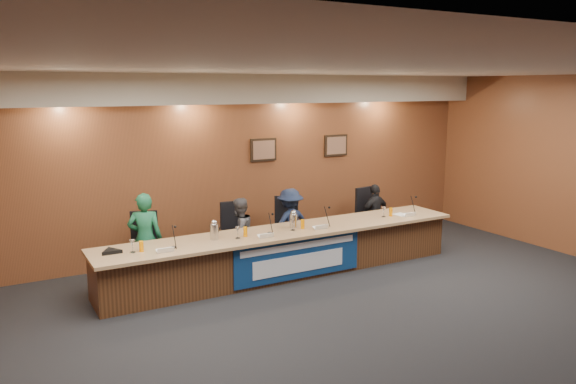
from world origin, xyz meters
name	(u,v)px	position (x,y,z in m)	size (l,w,h in m)	color
floor	(379,329)	(0.00, 0.00, 0.00)	(10.00, 10.00, 0.00)	black
ceiling	(387,68)	(0.00, 0.00, 3.20)	(10.00, 8.00, 0.04)	silver
wall_back	(243,165)	(0.00, 4.00, 1.60)	(10.00, 0.04, 3.20)	brown
soffit	(248,89)	(0.00, 3.75, 2.95)	(10.00, 0.50, 0.50)	beige
dais_body	(286,253)	(0.00, 2.40, 0.35)	(6.00, 0.80, 0.70)	#4A2A16
dais_top	(287,231)	(0.00, 2.35, 0.72)	(6.10, 0.95, 0.05)	#A57F55
banner	(299,258)	(0.00, 1.99, 0.38)	(2.20, 0.02, 0.65)	navy
banner_text_upper	(299,246)	(0.00, 1.97, 0.58)	(2.00, 0.01, 0.10)	silver
banner_text_lower	(299,263)	(0.00, 1.97, 0.30)	(1.60, 0.01, 0.28)	silver
wall_photo_left	(263,150)	(0.40, 3.97, 1.85)	(0.52, 0.04, 0.42)	black
wall_photo_right	(336,145)	(2.00, 3.97, 1.85)	(0.52, 0.04, 0.42)	black
panelist_a	(145,239)	(-2.08, 3.08, 0.71)	(0.52, 0.34, 1.42)	#19603C
panelist_b	(239,233)	(-0.51, 3.08, 0.59)	(0.58, 0.45, 1.19)	#49494D
panelist_c	(290,224)	(0.46, 3.08, 0.63)	(0.81, 0.47, 1.26)	#141E39
panelist_d	(375,215)	(2.32, 3.08, 0.59)	(0.69, 0.29, 1.18)	black
office_chair_a	(144,251)	(-2.08, 3.18, 0.48)	(0.48, 0.48, 0.08)	black
office_chair_b	(237,238)	(-0.51, 3.18, 0.48)	(0.48, 0.48, 0.08)	black
office_chair_c	(287,231)	(0.46, 3.18, 0.48)	(0.48, 0.48, 0.08)	black
office_chair_d	(372,219)	(2.32, 3.18, 0.48)	(0.48, 0.48, 0.08)	black
nameplate_a	(166,250)	(-2.06, 2.08, 0.80)	(0.24, 0.06, 0.09)	white
microphone_a	(174,247)	(-1.89, 2.25, 0.76)	(0.07, 0.07, 0.02)	black
juice_glass_a	(141,246)	(-2.34, 2.30, 0.82)	(0.06, 0.06, 0.15)	#FF8E00
water_glass_a	(132,246)	(-2.46, 2.31, 0.84)	(0.08, 0.08, 0.18)	silver
nameplate_b	(267,235)	(-0.51, 2.08, 0.80)	(0.24, 0.06, 0.09)	white
microphone_b	(270,233)	(-0.35, 2.28, 0.76)	(0.07, 0.07, 0.02)	black
juice_glass_b	(245,232)	(-0.75, 2.31, 0.82)	(0.06, 0.06, 0.15)	#FF8E00
water_glass_b	(238,233)	(-0.90, 2.27, 0.84)	(0.08, 0.08, 0.18)	silver
nameplate_c	(322,227)	(0.49, 2.12, 0.80)	(0.24, 0.06, 0.09)	white
microphone_c	(326,226)	(0.67, 2.26, 0.76)	(0.07, 0.07, 0.02)	black
juice_glass_c	(303,224)	(0.25, 2.30, 0.82)	(0.06, 0.06, 0.15)	#FF8E00
water_glass_c	(293,225)	(0.06, 2.29, 0.84)	(0.08, 0.08, 0.18)	silver
nameplate_d	(410,214)	(2.33, 2.11, 0.80)	(0.24, 0.06, 0.09)	white
microphone_d	(411,214)	(2.48, 2.25, 0.76)	(0.07, 0.07, 0.02)	black
juice_glass_d	(391,212)	(2.06, 2.30, 0.82)	(0.06, 0.06, 0.15)	#FF8E00
water_glass_d	(384,212)	(1.91, 2.32, 0.84)	(0.08, 0.08, 0.18)	silver
carafe_left	(214,232)	(-1.23, 2.39, 0.87)	(0.13, 0.13, 0.23)	silver
carafe_mid	(293,221)	(0.16, 2.44, 0.86)	(0.13, 0.13, 0.22)	silver
speakerphone	(111,251)	(-2.72, 2.43, 0.78)	(0.32, 0.32, 0.05)	black
paper_stack	(402,215)	(2.30, 2.28, 0.75)	(0.22, 0.30, 0.01)	white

